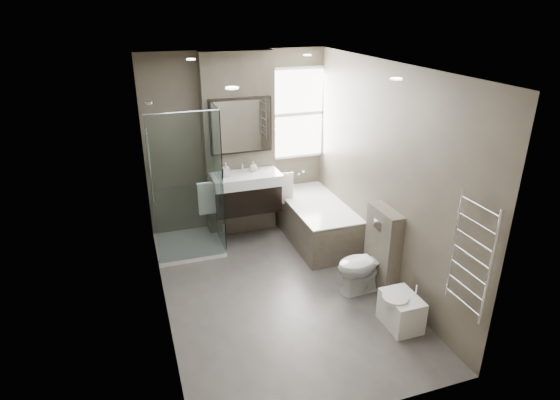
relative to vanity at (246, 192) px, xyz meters
name	(u,v)px	position (x,y,z in m)	size (l,w,h in m)	color
room	(279,190)	(0.00, -1.43, 0.56)	(2.70, 3.90, 2.70)	#4D4947
vanity_pier	(239,146)	(0.00, 0.35, 0.56)	(1.00, 0.25, 2.60)	#595246
vanity	(246,192)	(0.00, 0.00, 0.00)	(0.95, 0.47, 0.66)	black
mirror_cabinet	(241,126)	(0.00, 0.19, 0.89)	(0.86, 0.08, 0.76)	black
towel_left	(207,198)	(-0.56, -0.02, -0.02)	(0.24, 0.06, 0.44)	silver
towel_right	(285,189)	(0.56, -0.02, -0.02)	(0.24, 0.06, 0.44)	silver
shower_enclosure	(195,217)	(-0.75, -0.08, -0.25)	(0.90, 0.90, 2.00)	white
bathtub	(316,219)	(0.92, -0.33, -0.43)	(0.75, 1.60, 0.57)	#595246
window	(296,114)	(0.90, 0.45, 0.93)	(0.98, 0.06, 1.33)	white
toilet	(365,264)	(0.97, -1.70, -0.40)	(0.39, 0.68, 0.69)	white
cistern_box	(383,248)	(1.21, -1.68, -0.24)	(0.19, 0.55, 1.00)	#595246
bidet	(401,310)	(1.01, -2.43, -0.55)	(0.40, 0.45, 0.47)	white
towel_radiator	(471,256)	(1.25, -3.03, 0.38)	(0.03, 0.49, 1.10)	silver
soap_bottle_a	(226,170)	(-0.28, -0.01, 0.36)	(0.09, 0.09, 0.19)	white
soap_bottle_b	(253,166)	(0.13, 0.09, 0.33)	(0.11, 0.11, 0.14)	white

